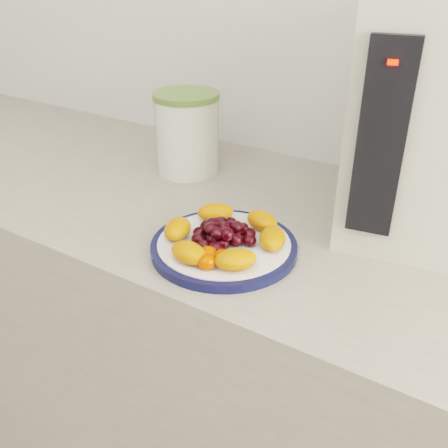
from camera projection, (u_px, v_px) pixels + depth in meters
The scene contains 10 objects.
counter at pixel (275, 395), 1.13m from camera, with size 3.50×0.60×0.90m, color #A39986.
cabinet_face at pixel (274, 404), 1.14m from camera, with size 3.48×0.58×0.84m, color brown.
plate_rim at pixel (224, 247), 0.81m from camera, with size 0.24×0.24×0.01m, color #0E1338.
plate_face at pixel (224, 246), 0.81m from camera, with size 0.22×0.22×0.02m, color white.
canister at pixel (187, 136), 1.07m from camera, with size 0.14×0.14×0.16m, color #4F6420.
canister_lid at pixel (186, 95), 1.03m from camera, with size 0.14×0.14×0.01m, color #5B7A35.
appliance_body at pixel (428, 119), 0.81m from camera, with size 0.22×0.31×0.38m, color beige.
appliance_panel at pixel (381, 141), 0.70m from camera, with size 0.07×0.02×0.28m, color black.
appliance_led at pixel (393, 62), 0.64m from camera, with size 0.01×0.01×0.01m, color #FF0C05.
fruit_plate at pixel (224, 235), 0.80m from camera, with size 0.21×0.21×0.04m.
Camera 1 is at (0.33, 0.46, 1.33)m, focal length 40.00 mm.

